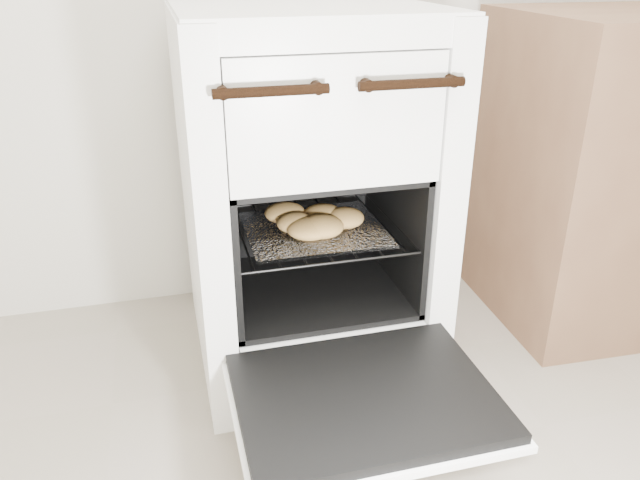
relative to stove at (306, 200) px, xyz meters
The scene contains 5 objects.
stove is the anchor object (origin of this frame).
oven_door 0.56m from the stove, 90.00° to the right, with size 0.54×0.42×0.04m.
oven_rack 0.08m from the stove, 90.00° to the right, with size 0.43×0.42×0.01m.
foil_sheet 0.10m from the stove, 90.00° to the right, with size 0.34×0.30×0.01m, color silver.
baked_rolls 0.09m from the stove, 92.26° to the right, with size 0.26×0.25×0.05m.
Camera 1 is at (-0.48, -0.30, 1.03)m, focal length 35.00 mm.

